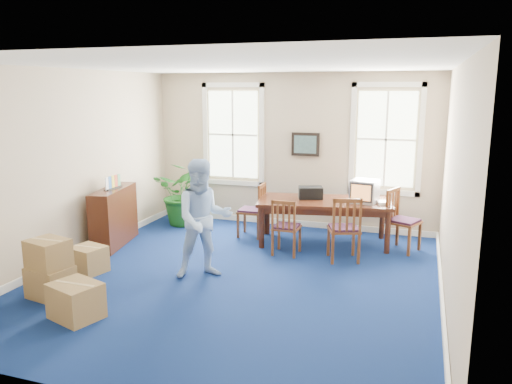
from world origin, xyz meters
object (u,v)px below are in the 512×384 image
(man, at_px, (204,219))
(credenza, at_px, (114,218))
(crt_tv, at_px, (364,191))
(cardboard_boxes, at_px, (68,266))
(conference_table, at_px, (324,222))
(chair_near_left, at_px, (287,226))
(potted_plant, at_px, (185,193))

(man, distance_m, credenza, 2.44)
(crt_tv, bearing_deg, cardboard_boxes, -125.13)
(conference_table, distance_m, credenza, 3.91)
(credenza, height_order, cardboard_boxes, credenza)
(credenza, bearing_deg, cardboard_boxes, -82.92)
(crt_tv, xyz_separation_m, chair_near_left, (-1.22, -0.89, -0.54))
(crt_tv, bearing_deg, credenza, -151.90)
(conference_table, xyz_separation_m, man, (-1.43, -2.28, 0.50))
(crt_tv, xyz_separation_m, potted_plant, (-3.78, 0.32, -0.35))
(chair_near_left, xyz_separation_m, credenza, (-3.16, -0.54, 0.03))
(cardboard_boxes, bearing_deg, crt_tv, 44.83)
(man, height_order, potted_plant, man)
(potted_plant, bearing_deg, crt_tv, -4.80)
(crt_tv, bearing_deg, man, -122.61)
(crt_tv, height_order, cardboard_boxes, crt_tv)
(man, xyz_separation_m, cardboard_boxes, (-1.50, -1.30, -0.48))
(crt_tv, relative_size, credenza, 0.37)
(chair_near_left, relative_size, cardboard_boxes, 0.65)
(crt_tv, distance_m, credenza, 4.64)
(credenza, distance_m, cardboard_boxes, 2.32)
(conference_table, height_order, man, man)
(cardboard_boxes, bearing_deg, man, 40.80)
(conference_table, xyz_separation_m, credenza, (-3.66, -1.37, 0.12))
(chair_near_left, distance_m, cardboard_boxes, 3.67)
(man, relative_size, cardboard_boxes, 1.20)
(chair_near_left, xyz_separation_m, cardboard_boxes, (-2.43, -2.74, -0.06))
(chair_near_left, height_order, man, man)
(chair_near_left, bearing_deg, conference_table, -120.26)
(conference_table, xyz_separation_m, crt_tv, (0.72, 0.06, 0.62))
(conference_table, relative_size, crt_tv, 4.92)
(credenza, xyz_separation_m, cardboard_boxes, (0.73, -2.20, -0.09))
(cardboard_boxes, bearing_deg, chair_near_left, 48.45)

